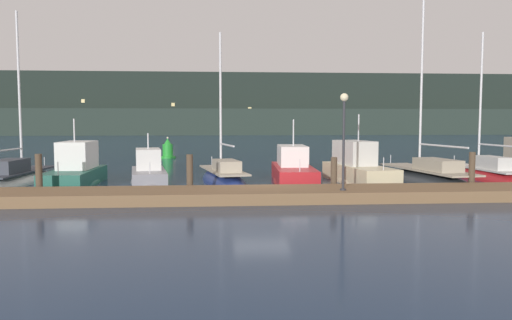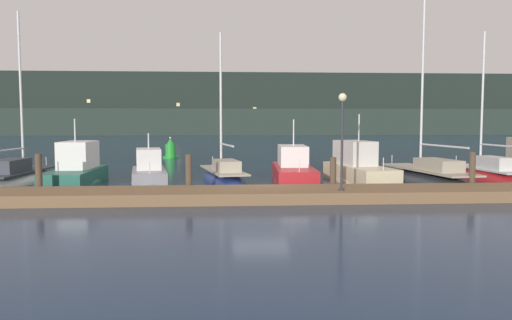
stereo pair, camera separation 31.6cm
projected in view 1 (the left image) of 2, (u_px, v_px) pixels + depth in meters
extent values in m
plane|color=#192D4C|center=(262.00, 192.00, 22.31)|extent=(400.00, 400.00, 0.00)
cube|color=brown|center=(266.00, 194.00, 20.17)|extent=(40.06, 2.80, 0.45)
cylinder|color=#4C3D2D|center=(39.00, 175.00, 21.03)|extent=(0.28, 0.28, 1.81)
cylinder|color=#4C3D2D|center=(190.00, 175.00, 21.51)|extent=(0.28, 0.28, 1.75)
cylinder|color=#4C3D2D|center=(334.00, 175.00, 22.00)|extent=(0.28, 0.28, 1.60)
cylinder|color=#4C3D2D|center=(472.00, 172.00, 22.48)|extent=(0.28, 0.28, 1.79)
ellipsoid|color=white|center=(17.00, 184.00, 25.45)|extent=(2.47, 7.66, 1.31)
cube|color=#333842|center=(17.00, 172.00, 25.40)|extent=(2.08, 6.43, 0.08)
cube|color=#333842|center=(8.00, 166.00, 24.47)|extent=(1.35, 2.48, 0.65)
cylinder|color=silver|center=(19.00, 92.00, 25.69)|extent=(0.12, 0.12, 8.20)
cylinder|color=silver|center=(8.00, 150.00, 24.49)|extent=(0.26, 2.87, 0.09)
cylinder|color=silver|center=(44.00, 161.00, 28.85)|extent=(0.04, 0.04, 0.50)
ellipsoid|color=#195647|center=(75.00, 185.00, 24.78)|extent=(2.17, 6.04, 1.28)
cube|color=#195647|center=(75.00, 177.00, 24.74)|extent=(2.00, 5.44, 0.79)
cube|color=silver|center=(78.00, 155.00, 25.26)|extent=(1.48, 2.66, 1.37)
cube|color=black|center=(84.00, 150.00, 26.44)|extent=(1.30, 0.27, 0.61)
cylinder|color=silver|center=(74.00, 130.00, 24.68)|extent=(0.07, 0.07, 1.14)
cylinder|color=silver|center=(58.00, 168.00, 22.17)|extent=(0.04, 0.04, 0.60)
ellipsoid|color=gray|center=(149.00, 182.00, 25.98)|extent=(2.67, 5.48, 0.98)
cube|color=gray|center=(149.00, 176.00, 25.96)|extent=(2.44, 4.94, 0.66)
cube|color=silver|center=(148.00, 159.00, 26.40)|extent=(1.61, 2.48, 1.07)
cube|color=black|center=(147.00, 154.00, 27.40)|extent=(1.12, 0.40, 0.48)
cylinder|color=silver|center=(148.00, 141.00, 25.92)|extent=(0.07, 0.07, 0.83)
cylinder|color=silver|center=(150.00, 168.00, 23.77)|extent=(0.04, 0.04, 0.60)
ellipsoid|color=navy|center=(223.00, 182.00, 25.89)|extent=(3.11, 7.00, 1.31)
cube|color=#A39984|center=(223.00, 170.00, 25.84)|extent=(2.61, 5.88, 0.08)
cube|color=#A39984|center=(226.00, 166.00, 25.04)|extent=(1.49, 2.34, 0.55)
cylinder|color=silver|center=(221.00, 101.00, 26.08)|extent=(0.12, 0.12, 7.13)
cylinder|color=silver|center=(227.00, 145.00, 24.82)|extent=(0.68, 2.95, 0.09)
cylinder|color=silver|center=(212.00, 161.00, 28.81)|extent=(0.04, 0.04, 0.50)
ellipsoid|color=red|center=(293.00, 182.00, 25.99)|extent=(2.41, 6.88, 0.95)
cube|color=red|center=(293.00, 174.00, 25.96)|extent=(2.21, 6.20, 0.84)
cube|color=silver|center=(292.00, 155.00, 26.56)|extent=(1.56, 3.05, 1.05)
cube|color=black|center=(290.00, 151.00, 27.90)|extent=(1.26, 0.28, 0.47)
cylinder|color=silver|center=(293.00, 133.00, 25.92)|extent=(0.07, 0.07, 1.39)
cylinder|color=silver|center=(300.00, 165.00, 23.06)|extent=(0.04, 0.04, 0.60)
ellipsoid|color=beige|center=(359.00, 183.00, 25.83)|extent=(2.97, 6.52, 1.30)
cube|color=beige|center=(359.00, 174.00, 25.79)|extent=(2.72, 5.87, 0.90)
cube|color=silver|center=(354.00, 153.00, 26.32)|extent=(1.79, 2.94, 1.25)
cube|color=black|center=(345.00, 148.00, 27.52)|extent=(1.24, 0.44, 0.56)
cylinder|color=silver|center=(359.00, 128.00, 25.73)|extent=(0.07, 0.07, 1.39)
cylinder|color=silver|center=(384.00, 164.00, 23.18)|extent=(0.04, 0.04, 0.60)
ellipsoid|color=#2D3338|center=(426.00, 182.00, 25.93)|extent=(3.24, 8.58, 1.15)
cube|color=#A39984|center=(426.00, 169.00, 25.87)|extent=(2.73, 7.20, 0.08)
cube|color=#A39984|center=(438.00, 165.00, 24.87)|extent=(1.61, 2.83, 0.57)
cylinder|color=silver|center=(422.00, 61.00, 26.08)|extent=(0.12, 0.12, 11.26)
cylinder|color=silver|center=(442.00, 146.00, 24.45)|extent=(0.67, 4.03, 0.09)
cylinder|color=silver|center=(391.00, 159.00, 29.60)|extent=(0.04, 0.04, 0.50)
ellipsoid|color=red|center=(484.00, 179.00, 27.28)|extent=(1.91, 6.73, 1.43)
cube|color=silver|center=(484.00, 168.00, 27.23)|extent=(1.60, 5.65, 0.08)
cube|color=silver|center=(493.00, 163.00, 26.42)|extent=(1.03, 2.18, 0.68)
cylinder|color=silver|center=(481.00, 101.00, 27.47)|extent=(0.12, 0.12, 7.43)
cylinder|color=silver|center=(497.00, 145.00, 26.09)|extent=(0.30, 3.18, 0.09)
cylinder|color=silver|center=(454.00, 160.00, 30.23)|extent=(0.04, 0.04, 0.50)
cylinder|color=green|center=(168.00, 157.00, 42.85)|extent=(1.33, 1.33, 0.16)
cylinder|color=green|center=(168.00, 150.00, 42.81)|extent=(0.88, 0.88, 1.04)
cone|color=green|center=(168.00, 141.00, 42.75)|extent=(0.62, 0.62, 0.50)
sphere|color=#F9EAB7|center=(168.00, 138.00, 42.72)|extent=(0.16, 0.16, 0.16)
cylinder|color=#2D2D33|center=(343.00, 189.00, 19.74)|extent=(0.24, 0.24, 0.06)
cylinder|color=#2D2D33|center=(344.00, 145.00, 19.61)|extent=(0.10, 0.10, 3.46)
sphere|color=#F9EAB7|center=(344.00, 97.00, 19.46)|extent=(0.32, 0.32, 0.32)
cube|color=#1E2823|center=(225.00, 104.00, 125.63)|extent=(240.00, 16.00, 14.71)
cube|color=#26332C|center=(270.00, 122.00, 116.83)|extent=(144.00, 10.00, 5.96)
cube|color=#F4DB8C|center=(250.00, 109.00, 118.17)|extent=(0.80, 0.10, 0.80)
cube|color=#F4DB8C|center=(56.00, 118.00, 114.90)|extent=(0.80, 0.10, 0.80)
cube|color=#F4DB8C|center=(248.00, 123.00, 118.40)|extent=(0.80, 0.10, 0.80)
cube|color=#F4DB8C|center=(173.00, 105.00, 116.71)|extent=(0.80, 0.10, 0.80)
cube|color=#F4DB8C|center=(403.00, 115.00, 121.16)|extent=(0.80, 0.10, 0.80)
cube|color=#F4DB8C|center=(83.00, 101.00, 115.07)|extent=(0.80, 0.10, 0.80)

